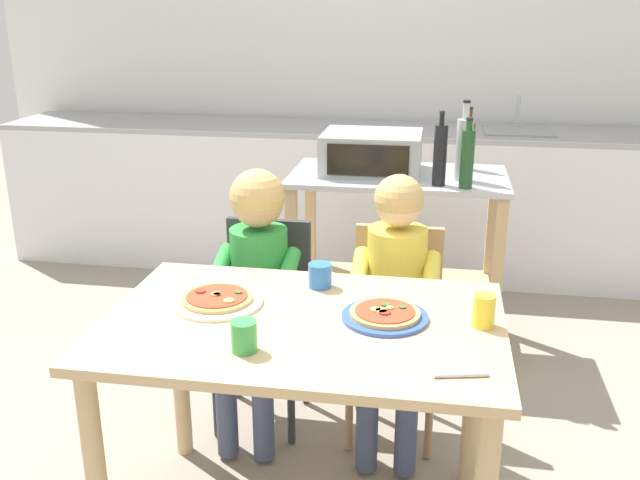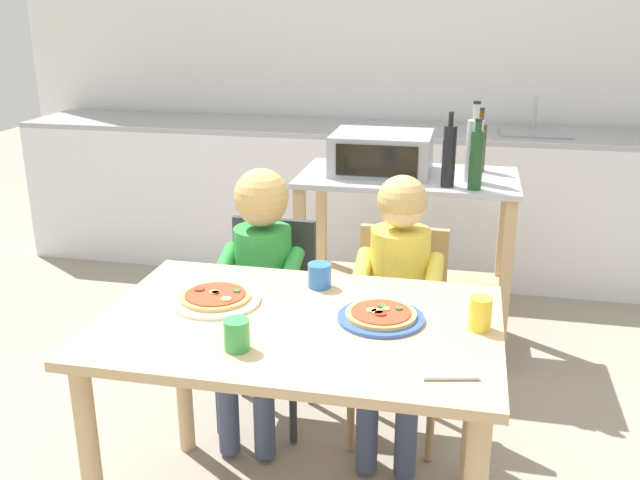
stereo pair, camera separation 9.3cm
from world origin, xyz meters
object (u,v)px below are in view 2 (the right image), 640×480
Objects in this scene: toaster_oven at (382,153)px; dining_chair_right at (399,318)px; bottle_dark_olive_oil at (449,155)px; bottle_squat_spirits at (476,159)px; pizza_plate_blue_rimmed at (381,316)px; dining_chair_left at (269,306)px; dining_table at (299,355)px; bottle_clear_vinegar at (474,149)px; kitchen_island_cart at (406,234)px; pizza_plate_white at (216,298)px; child_in_yellow_shirt at (397,286)px; drinking_cup_yellow at (480,314)px; child_in_green_shirt at (259,268)px; serving_spoon at (451,378)px; bottle_tall_green_wine at (480,146)px; drinking_cup_green at (237,335)px; drinking_cup_blue at (320,275)px.

toaster_oven reaches higher than dining_chair_right.
bottle_dark_olive_oil is 1.07× the size of bottle_squat_spirits.
bottle_squat_spirits is 1.18× the size of pizza_plate_blue_rimmed.
dining_chair_left is (-0.78, -0.53, -0.53)m from bottle_squat_spirits.
bottle_clear_vinegar is at bearing 70.10° from dining_table.
kitchen_island_cart is 2.20× the size of toaster_oven.
bottle_squat_spirits reaches higher than pizza_plate_white.
child_in_yellow_shirt reaches higher than drinking_cup_yellow.
child_in_green_shirt is at bearing 136.99° from pizza_plate_blue_rimmed.
bottle_clear_vinegar is (0.10, 0.11, 0.01)m from bottle_dark_olive_oil.
dining_chair_left is 0.57m from child_in_yellow_shirt.
dining_chair_left reaches higher than dining_table.
child_in_yellow_shirt reaches higher than dining_chair_left.
serving_spoon is at bearing -76.67° from toaster_oven.
bottle_squat_spirits is 0.26× the size of dining_table.
bottle_squat_spirits reaches higher than child_in_yellow_shirt.
pizza_plate_white is at bearing -138.79° from child_in_yellow_shirt.
bottle_dark_olive_oil is 1.20m from pizza_plate_blue_rimmed.
child_in_green_shirt reaches higher than dining_table.
dining_chair_left is at bearing 90.01° from pizza_plate_white.
pizza_plate_blue_rimmed is (-0.27, -1.50, -0.23)m from bottle_tall_green_wine.
kitchen_island_cart is at bearing 103.99° from drinking_cup_yellow.
dining_chair_right is (0.53, -0.00, 0.00)m from dining_chair_left.
bottle_dark_olive_oil is 1.00m from child_in_green_shirt.
child_in_yellow_shirt is 12.00× the size of drinking_cup_green.
child_in_yellow_shirt is at bearing 64.49° from drinking_cup_green.
bottle_squat_spirits is at bearing -14.47° from bottle_dark_olive_oil.
bottle_dark_olive_oil reaches higher than drinking_cup_blue.
bottle_clear_vinegar is 1.20× the size of bottle_tall_green_wine.
bottle_clear_vinegar is 1.19m from drinking_cup_blue.
kitchen_island_cart is at bearing 79.19° from drinking_cup_green.
child_in_green_shirt is at bearing -140.27° from bottle_squat_spirits.
dining_table is 4.16× the size of pizza_plate_white.
toaster_oven is 0.97m from dining_chair_left.
drinking_cup_green is (-0.64, -0.26, -0.01)m from drinking_cup_yellow.
bottle_squat_spirits reaches higher than drinking_cup_green.
bottle_tall_green_wine is 1.83m from serving_spoon.
pizza_plate_blue_rimmed is (-0.24, -1.28, -0.26)m from bottle_clear_vinegar.
toaster_oven is at bearing 101.52° from child_in_yellow_shirt.
bottle_clear_vinegar is 0.23m from bottle_tall_green_wine.
kitchen_island_cart is 0.75m from dining_chair_right.
child_in_yellow_shirt reaches higher than drinking_cup_blue.
bottle_squat_spirits reaches higher than dining_chair_right.
dining_table is at bearing -112.52° from bottle_squat_spirits.
kitchen_island_cart is 0.56m from bottle_squat_spirits.
dining_table is at bearing -108.07° from bottle_tall_green_wine.
pizza_plate_white is 0.81m from serving_spoon.
bottle_clear_vinegar is at bearing 91.94° from drinking_cup_yellow.
pizza_plate_white is at bearing -104.37° from toaster_oven.
dining_table is 0.73m from dining_chair_left.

